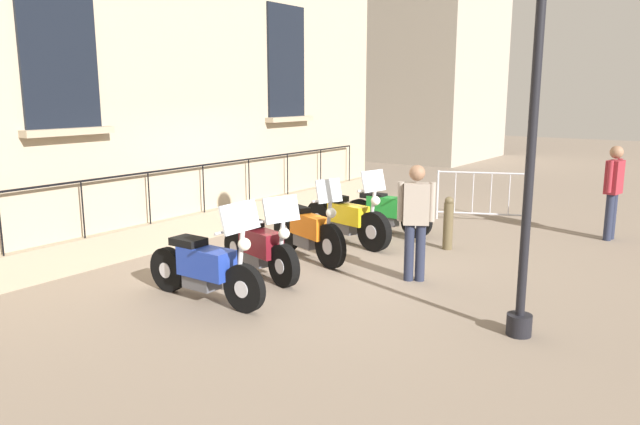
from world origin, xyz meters
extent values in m
plane|color=gray|center=(0.00, 0.00, 0.00)|extent=(60.00, 60.00, 0.00)
cube|color=tan|center=(-2.66, 0.00, 4.13)|extent=(0.60, 11.76, 8.26)
cube|color=gray|center=(-2.28, 0.00, 0.25)|extent=(0.20, 11.76, 0.50)
cube|color=black|center=(-2.34, 2.59, 3.31)|extent=(0.06, 1.19, 2.29)
cube|color=tan|center=(-2.26, 2.59, 2.11)|extent=(0.24, 1.39, 0.10)
cube|color=black|center=(-2.34, -2.59, 3.31)|extent=(0.06, 1.19, 2.29)
cube|color=tan|center=(-2.26, -2.59, 2.11)|extent=(0.24, 1.39, 0.10)
cube|color=black|center=(-2.24, 0.00, 1.37)|extent=(0.03, 9.88, 0.03)
cylinder|color=black|center=(-2.24, -3.70, 0.94)|extent=(0.02, 0.02, 0.87)
cylinder|color=black|center=(-2.24, -2.47, 0.94)|extent=(0.02, 0.02, 0.87)
cylinder|color=black|center=(-2.24, -1.23, 0.94)|extent=(0.02, 0.02, 0.87)
cylinder|color=black|center=(-2.24, 0.00, 0.94)|extent=(0.02, 0.02, 0.87)
cylinder|color=black|center=(-2.24, 1.23, 0.94)|extent=(0.02, 0.02, 0.87)
cylinder|color=black|center=(-2.24, 2.47, 0.94)|extent=(0.02, 0.02, 0.87)
cylinder|color=black|center=(-2.24, 3.70, 0.94)|extent=(0.02, 0.02, 0.87)
cylinder|color=black|center=(-2.24, 4.94, 0.94)|extent=(0.02, 0.02, 0.87)
cylinder|color=black|center=(0.94, -2.40, 0.31)|extent=(0.61, 0.11, 0.61)
cylinder|color=silver|center=(0.94, -2.40, 0.31)|extent=(0.22, 0.13, 0.21)
cylinder|color=black|center=(-0.45, -2.41, 0.31)|extent=(0.61, 0.11, 0.61)
cylinder|color=silver|center=(-0.45, -2.41, 0.31)|extent=(0.22, 0.13, 0.21)
cube|color=#1E389E|center=(0.30, -2.40, 0.53)|extent=(0.77, 0.34, 0.37)
cube|color=#4C4C51|center=(0.20, -2.41, 0.28)|extent=(0.46, 0.27, 0.21)
cube|color=black|center=(-0.02, -2.41, 0.76)|extent=(0.43, 0.31, 0.10)
cylinder|color=silver|center=(0.89, -2.40, 0.68)|extent=(0.16, 0.06, 0.75)
cylinder|color=silver|center=(0.84, -2.40, 1.05)|extent=(0.04, 0.75, 0.04)
sphere|color=white|center=(0.96, -2.40, 0.87)|extent=(0.16, 0.16, 0.16)
cylinder|color=silver|center=(0.05, -2.22, 0.17)|extent=(0.69, 0.08, 0.08)
cube|color=silver|center=(0.90, -2.40, 1.20)|extent=(0.13, 0.61, 0.36)
cylinder|color=black|center=(0.71, -1.34, 0.30)|extent=(0.62, 0.30, 0.61)
cylinder|color=silver|center=(0.71, -1.34, 0.30)|extent=(0.25, 0.21, 0.21)
cylinder|color=black|center=(-0.51, -0.98, 0.30)|extent=(0.62, 0.30, 0.61)
cylinder|color=silver|center=(-0.51, -0.98, 0.30)|extent=(0.25, 0.21, 0.21)
cube|color=maroon|center=(0.15, -1.17, 0.52)|extent=(0.82, 0.51, 0.36)
cube|color=#4C4C51|center=(0.05, -1.15, 0.27)|extent=(0.51, 0.37, 0.21)
cube|color=black|center=(-0.15, -1.08, 0.76)|extent=(0.49, 0.39, 0.10)
cylinder|color=silver|center=(0.66, -1.33, 0.63)|extent=(0.17, 0.10, 0.65)
cylinder|color=silver|center=(0.62, -1.31, 0.95)|extent=(0.23, 0.66, 0.04)
sphere|color=white|center=(0.73, -1.35, 0.77)|extent=(0.16, 0.16, 0.16)
cylinder|color=silver|center=(-0.03, -0.94, 0.17)|extent=(0.68, 0.27, 0.08)
cube|color=silver|center=(0.67, -1.33, 1.10)|extent=(0.28, 0.56, 0.36)
cylinder|color=black|center=(0.73, -0.22, 0.35)|extent=(0.69, 0.34, 0.70)
cylinder|color=silver|center=(0.73, -0.22, 0.35)|extent=(0.27, 0.20, 0.24)
cylinder|color=black|center=(-0.47, 0.21, 0.35)|extent=(0.69, 0.34, 0.70)
cylinder|color=silver|center=(-0.47, 0.21, 0.35)|extent=(0.27, 0.20, 0.24)
cube|color=orange|center=(0.17, -0.02, 0.57)|extent=(0.82, 0.49, 0.35)
cube|color=#4C4C51|center=(0.08, 0.01, 0.31)|extent=(0.51, 0.34, 0.24)
cube|color=black|center=(-0.13, 0.09, 0.78)|extent=(0.49, 0.35, 0.10)
cylinder|color=silver|center=(0.68, -0.21, 0.70)|extent=(0.17, 0.11, 0.71)
cylinder|color=silver|center=(0.63, -0.19, 1.06)|extent=(0.22, 0.51, 0.04)
sphere|color=white|center=(0.75, -0.23, 0.88)|extent=(0.16, 0.16, 0.16)
cylinder|color=silver|center=(-0.01, 0.19, 0.19)|extent=(0.69, 0.31, 0.08)
cube|color=silver|center=(0.69, -0.21, 1.21)|extent=(0.26, 0.45, 0.36)
cylinder|color=black|center=(0.76, 1.06, 0.34)|extent=(0.70, 0.30, 0.68)
cylinder|color=silver|center=(0.76, 1.06, 0.34)|extent=(0.27, 0.22, 0.24)
cylinder|color=black|center=(-0.59, 1.36, 0.34)|extent=(0.70, 0.30, 0.68)
cylinder|color=silver|center=(-0.59, 1.36, 0.34)|extent=(0.27, 0.22, 0.24)
cube|color=gold|center=(0.13, 1.20, 0.55)|extent=(0.84, 0.45, 0.34)
cube|color=#4C4C51|center=(0.04, 1.22, 0.31)|extent=(0.52, 0.33, 0.24)
cube|color=black|center=(-0.19, 1.27, 0.79)|extent=(0.49, 0.35, 0.10)
cylinder|color=silver|center=(0.71, 1.07, 0.70)|extent=(0.17, 0.09, 0.72)
cylinder|color=silver|center=(0.66, 1.08, 1.06)|extent=(0.17, 0.61, 0.04)
sphere|color=white|center=(0.78, 1.05, 0.88)|extent=(0.16, 0.16, 0.16)
cylinder|color=silver|center=(-0.07, 1.41, 0.19)|extent=(0.72, 0.24, 0.08)
cube|color=silver|center=(0.72, 1.06, 1.21)|extent=(0.23, 0.52, 0.36)
cylinder|color=black|center=(0.93, 2.33, 0.30)|extent=(0.60, 0.12, 0.60)
cylinder|color=silver|center=(0.93, 2.33, 0.30)|extent=(0.21, 0.13, 0.21)
cylinder|color=black|center=(-0.33, 2.33, 0.30)|extent=(0.60, 0.12, 0.60)
cylinder|color=silver|center=(-0.33, 2.33, 0.30)|extent=(0.21, 0.13, 0.21)
cube|color=#1E842D|center=(0.35, 2.33, 0.53)|extent=(0.87, 0.28, 0.37)
cube|color=#4C4C51|center=(0.25, 2.33, 0.27)|extent=(0.52, 0.22, 0.21)
cube|color=black|center=(-0.01, 2.33, 0.71)|extent=(0.49, 0.25, 0.10)
cylinder|color=silver|center=(0.88, 2.33, 0.60)|extent=(0.16, 0.06, 0.61)
cylinder|color=silver|center=(0.83, 2.33, 0.90)|extent=(0.04, 0.61, 0.04)
sphere|color=white|center=(0.95, 2.33, 0.72)|extent=(0.16, 0.16, 0.16)
cylinder|color=silver|center=(0.08, 2.48, 0.17)|extent=(0.78, 0.08, 0.08)
cylinder|color=black|center=(3.94, -1.15, 0.12)|extent=(0.28, 0.28, 0.24)
cylinder|color=black|center=(3.94, -1.15, 2.14)|extent=(0.10, 0.10, 4.28)
cylinder|color=#B7B7BF|center=(0.50, 4.16, 0.53)|extent=(0.05, 0.05, 1.05)
cylinder|color=#B7B7BF|center=(2.19, 4.87, 0.53)|extent=(0.05, 0.05, 1.05)
cylinder|color=#B7B7BF|center=(1.34, 4.52, 1.02)|extent=(1.71, 0.75, 0.04)
cylinder|color=#B7B7BF|center=(1.34, 4.52, 0.15)|extent=(1.71, 0.75, 0.04)
cylinder|color=#B7B7BF|center=(0.83, 4.30, 0.60)|extent=(0.02, 0.02, 0.87)
cylinder|color=#B7B7BF|center=(1.17, 4.45, 0.60)|extent=(0.02, 0.02, 0.87)
cylinder|color=#B7B7BF|center=(1.51, 4.59, 0.60)|extent=(0.02, 0.02, 0.87)
cylinder|color=#B7B7BF|center=(1.85, 4.73, 0.60)|extent=(0.02, 0.02, 0.87)
cylinder|color=brown|center=(1.74, 1.90, 0.41)|extent=(0.17, 0.17, 0.82)
sphere|color=brown|center=(1.74, 1.90, 0.85)|extent=(0.15, 0.15, 0.15)
cylinder|color=#23283D|center=(2.00, -0.07, 0.42)|extent=(0.14, 0.14, 0.83)
cylinder|color=#23283D|center=(2.14, 0.01, 0.42)|extent=(0.14, 0.14, 0.83)
cube|color=gray|center=(2.07, -0.03, 1.13)|extent=(0.42, 0.37, 0.59)
sphere|color=#8C664C|center=(2.07, -0.03, 1.57)|extent=(0.23, 0.23, 0.23)
cylinder|color=gray|center=(1.88, -0.14, 1.16)|extent=(0.09, 0.09, 0.56)
cylinder|color=gray|center=(2.26, 0.08, 1.16)|extent=(0.09, 0.09, 0.56)
cylinder|color=#23283D|center=(3.90, 4.36, 0.43)|extent=(0.14, 0.14, 0.86)
cylinder|color=#23283D|center=(3.87, 4.20, 0.43)|extent=(0.14, 0.14, 0.86)
cube|color=maroon|center=(3.88, 4.28, 1.17)|extent=(0.28, 0.39, 0.61)
sphere|color=#8C664C|center=(3.88, 4.28, 1.62)|extent=(0.23, 0.23, 0.23)
cylinder|color=maroon|center=(3.92, 4.49, 1.20)|extent=(0.09, 0.09, 0.58)
cylinder|color=maroon|center=(3.84, 4.06, 1.20)|extent=(0.09, 0.09, 0.58)
cube|color=#9E9384|center=(-4.99, 15.37, 3.25)|extent=(4.38, 5.63, 6.50)
camera|label=1|loc=(5.80, -7.61, 2.67)|focal=33.74mm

